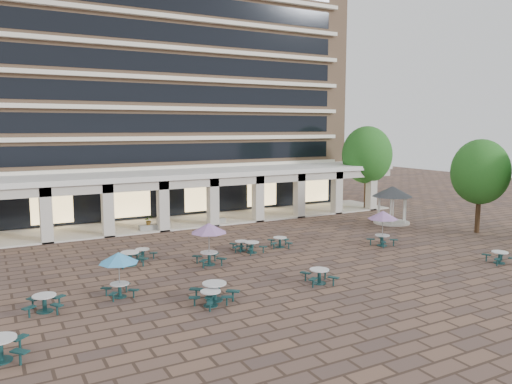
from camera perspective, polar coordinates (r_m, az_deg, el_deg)
ground at (r=29.54m, az=1.05°, el=-8.43°), size 120.00×120.00×0.00m
apartment_building at (r=52.29m, az=-13.16°, el=12.21°), size 40.00×15.50×25.20m
retail_arcade at (r=42.23m, az=-8.91°, el=0.44°), size 42.00×6.60×4.40m
picnic_table_0 at (r=20.14m, az=-27.22°, el=-15.51°), size 1.96×1.96×0.84m
picnic_table_1 at (r=23.22m, az=-5.21°, el=-11.85°), size 1.89×1.89×0.71m
picnic_table_2 at (r=26.45m, az=7.24°, el=-9.38°), size 1.98×1.98×0.76m
picnic_table_3 at (r=33.31m, az=26.08°, el=-6.62°), size 1.90×1.90×0.71m
picnic_table_4 at (r=24.72m, az=-15.42°, el=-7.43°), size 1.88×1.88×2.18m
picnic_table_5 at (r=23.86m, az=-4.77°, el=-11.08°), size 2.08×2.08×0.85m
picnic_table_6 at (r=29.39m, az=-5.41°, el=-4.30°), size 2.15×2.15×2.49m
picnic_table_7 at (r=33.89m, az=2.75°, el=-5.64°), size 1.87×1.87×0.69m
picnic_table_8 at (r=24.28m, az=-23.03°, el=-11.47°), size 1.94×1.94×0.76m
picnic_table_9 at (r=30.42m, az=-14.21°, el=-7.25°), size 1.86×1.86×0.81m
picnic_table_10 at (r=32.40m, az=-0.49°, el=-6.22°), size 1.82×1.82×0.72m
picnic_table_11 at (r=35.05m, az=14.30°, el=-2.71°), size 2.08×2.08×2.40m
picnic_table_12 at (r=31.66m, az=-12.85°, el=-6.81°), size 1.77×1.77×0.65m
picnic_table_13 at (r=32.97m, az=-1.67°, el=-6.05°), size 1.70×1.70×0.65m
gazebo at (r=43.36m, az=15.31°, el=-0.41°), size 3.36×3.36×3.12m
tree_east_a at (r=41.53m, az=24.25°, el=2.11°), size 4.31×4.31×7.19m
tree_east_c at (r=50.32m, az=12.56°, el=4.15°), size 4.91×4.91×8.18m
planter_left at (r=39.88m, az=-12.16°, el=-3.74°), size 1.50×0.74×1.20m
planter_right at (r=41.82m, az=-4.58°, el=-3.07°), size 1.50×0.60×1.20m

